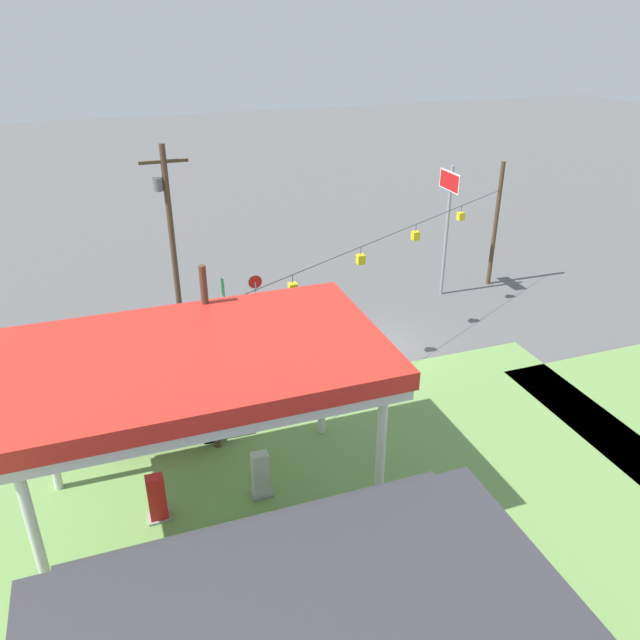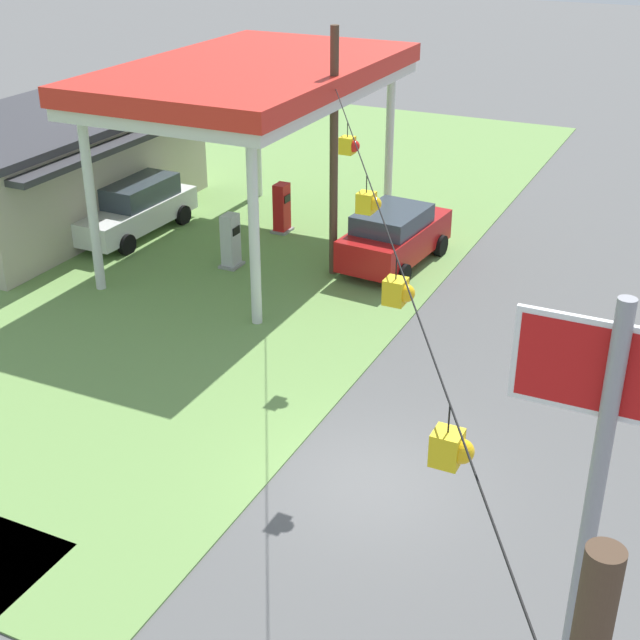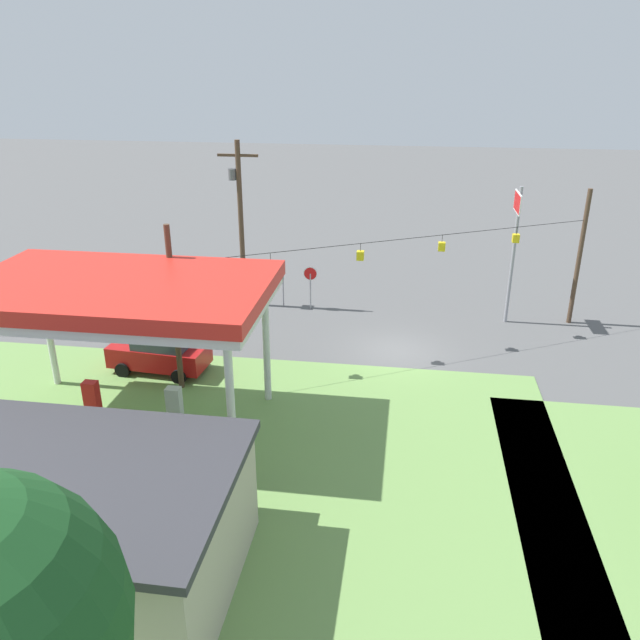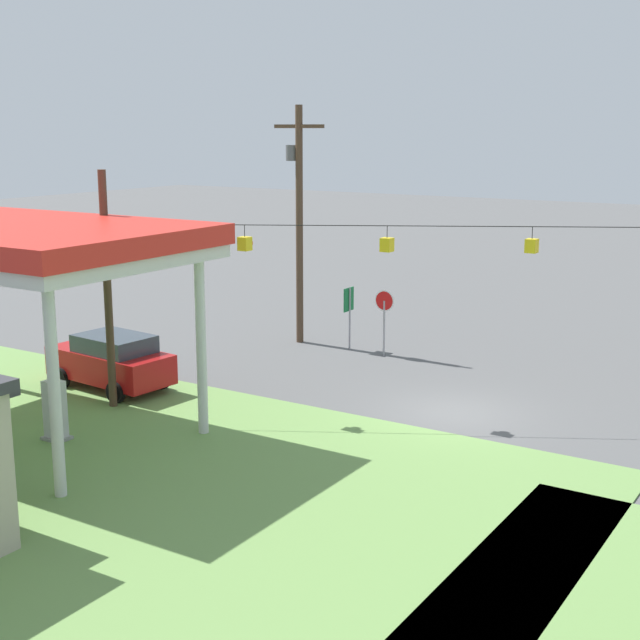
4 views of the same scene
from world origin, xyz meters
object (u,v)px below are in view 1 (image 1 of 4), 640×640
(gas_station_canopy, at_px, (198,365))
(fuel_pump_far, at_px, (157,499))
(stop_sign_roadside, at_px, (255,287))
(car_at_pumps_front, at_px, (171,413))
(fuel_pump_near, at_px, (261,476))
(utility_pole_main, at_px, (170,231))
(car_at_pumps_rear, at_px, (261,587))
(route_sign, at_px, (223,292))
(stop_sign_overhead, at_px, (448,208))

(gas_station_canopy, distance_m, fuel_pump_far, 4.84)
(fuel_pump_far, bearing_deg, stop_sign_roadside, -116.54)
(car_at_pumps_front, bearing_deg, fuel_pump_near, 122.75)
(car_at_pumps_front, relative_size, utility_pole_main, 0.49)
(stop_sign_roadside, xyz_separation_m, utility_pole_main, (3.92, -0.17, 3.35))
(car_at_pumps_front, distance_m, car_at_pumps_rear, 8.88)
(fuel_pump_near, bearing_deg, car_at_pumps_rear, 75.64)
(route_sign, bearing_deg, car_at_pumps_rear, 81.44)
(car_at_pumps_front, bearing_deg, fuel_pump_far, 81.97)
(fuel_pump_far, distance_m, car_at_pumps_front, 4.51)
(stop_sign_overhead, height_order, route_sign, stop_sign_overhead)
(car_at_pumps_rear, distance_m, stop_sign_overhead, 23.02)
(car_at_pumps_front, xyz_separation_m, car_at_pumps_rear, (-1.18, 8.80, -0.03))
(gas_station_canopy, height_order, car_at_pumps_front, gas_station_canopy)
(gas_station_canopy, height_order, car_at_pumps_rear, gas_station_canopy)
(stop_sign_roadside, bearing_deg, car_at_pumps_rear, -103.83)
(fuel_pump_near, relative_size, fuel_pump_far, 1.00)
(fuel_pump_far, relative_size, car_at_pumps_rear, 0.34)
(car_at_pumps_front, bearing_deg, car_at_pumps_rear, 102.68)
(gas_station_canopy, relative_size, fuel_pump_far, 6.38)
(car_at_pumps_rear, bearing_deg, fuel_pump_far, 117.87)
(gas_station_canopy, xyz_separation_m, fuel_pump_far, (1.66, -0.00, -4.54))
(car_at_pumps_front, distance_m, route_sign, 9.60)
(car_at_pumps_rear, height_order, stop_sign_roadside, stop_sign_roadside)
(car_at_pumps_rear, xyz_separation_m, stop_sign_roadside, (-4.28, -17.37, 0.89))
(utility_pole_main, bearing_deg, stop_sign_roadside, 177.57)
(route_sign, height_order, utility_pole_main, utility_pole_main)
(fuel_pump_far, distance_m, stop_sign_roadside, 14.53)
(car_at_pumps_front, height_order, stop_sign_roadside, stop_sign_roadside)
(stop_sign_overhead, bearing_deg, stop_sign_roadside, -1.87)
(gas_station_canopy, xyz_separation_m, stop_sign_roadside, (-4.81, -12.97, -3.53))
(fuel_pump_far, xyz_separation_m, car_at_pumps_front, (-1.02, -4.40, 0.15))
(stop_sign_roadside, bearing_deg, fuel_pump_near, -103.65)
(route_sign, bearing_deg, stop_sign_overhead, 177.47)
(fuel_pump_far, height_order, car_at_pumps_rear, car_at_pumps_rear)
(car_at_pumps_rear, bearing_deg, fuel_pump_near, 76.93)
(car_at_pumps_front, relative_size, stop_sign_overhead, 0.62)
(fuel_pump_near, distance_m, route_sign, 13.28)
(gas_station_canopy, distance_m, route_sign, 14.03)
(fuel_pump_far, bearing_deg, utility_pole_main, -101.02)
(gas_station_canopy, bearing_deg, fuel_pump_near, -179.95)
(car_at_pumps_front, relative_size, stop_sign_roadside, 1.80)
(car_at_pumps_rear, height_order, route_sign, route_sign)
(gas_station_canopy, height_order, fuel_pump_far, gas_station_canopy)
(fuel_pump_far, relative_size, car_at_pumps_front, 0.38)
(stop_sign_overhead, bearing_deg, car_at_pumps_rear, 48.73)
(fuel_pump_far, bearing_deg, car_at_pumps_rear, 116.58)
(utility_pole_main, bearing_deg, fuel_pump_near, 93.36)
(utility_pole_main, bearing_deg, car_at_pumps_rear, 88.84)
(gas_station_canopy, distance_m, car_at_pumps_front, 6.25)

